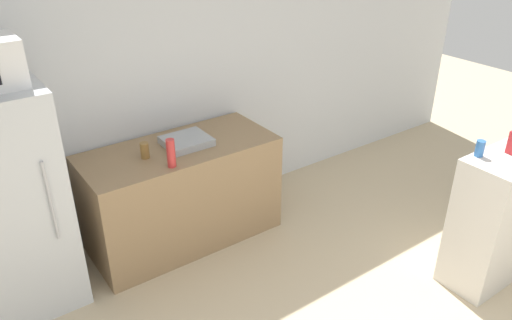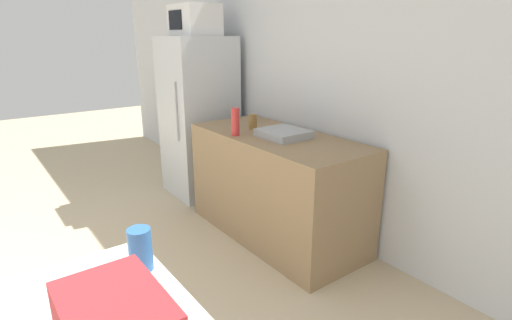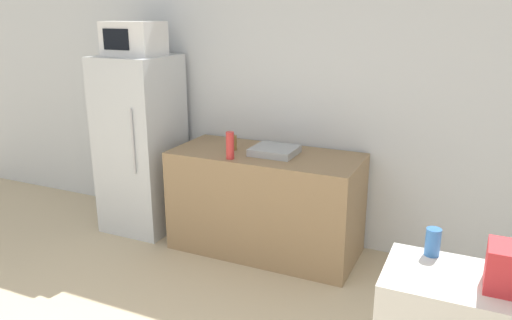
{
  "view_description": "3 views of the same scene",
  "coord_description": "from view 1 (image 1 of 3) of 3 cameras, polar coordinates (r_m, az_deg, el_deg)",
  "views": [
    {
      "loc": [
        -1.57,
        -0.65,
        2.67
      ],
      "look_at": [
        0.23,
        1.88,
        1.05
      ],
      "focal_mm": 35.0,
      "sensor_mm": 36.0,
      "label": 1
    },
    {
      "loc": [
        2.46,
        0.68,
        1.67
      ],
      "look_at": [
        0.43,
        2.18,
        0.87
      ],
      "focal_mm": 28.0,
      "sensor_mm": 36.0,
      "label": 2
    },
    {
      "loc": [
        1.64,
        -1.01,
        2.04
      ],
      "look_at": [
        0.33,
        1.85,
        1.09
      ],
      "focal_mm": 35.0,
      "sensor_mm": 36.0,
      "label": 3
    }
  ],
  "objects": [
    {
      "name": "shelf_cabinet",
      "position": [
        4.23,
        26.05,
        -5.91
      ],
      "size": [
        0.8,
        0.39,
        1.07
      ],
      "primitive_type": "cube",
      "color": "silver",
      "rests_on": "ground_plane"
    },
    {
      "name": "refrigerator",
      "position": [
        3.81,
        -25.97,
        -4.47
      ],
      "size": [
        0.64,
        0.67,
        1.65
      ],
      "color": "silver",
      "rests_on": "ground_plane"
    },
    {
      "name": "sink_basin",
      "position": [
        4.13,
        -7.94,
        2.15
      ],
      "size": [
        0.36,
        0.33,
        0.06
      ],
      "primitive_type": "cube",
      "color": "#9EA3A8",
      "rests_on": "counter"
    },
    {
      "name": "bottle_short",
      "position": [
        3.95,
        -12.6,
        1.08
      ],
      "size": [
        0.07,
        0.07,
        0.13
      ],
      "primitive_type": "cylinder",
      "color": "olive",
      "rests_on": "counter"
    },
    {
      "name": "wall_back",
      "position": [
        4.29,
        -12.24,
        8.29
      ],
      "size": [
        8.0,
        0.06,
        2.6
      ],
      "primitive_type": "cube",
      "color": "silver",
      "rests_on": "ground_plane"
    },
    {
      "name": "bottle_tall",
      "position": [
        3.76,
        -9.69,
        0.77
      ],
      "size": [
        0.07,
        0.07,
        0.22
      ],
      "primitive_type": "cylinder",
      "color": "red",
      "rests_on": "counter"
    },
    {
      "name": "jar",
      "position": [
        3.82,
        24.22,
        1.21
      ],
      "size": [
        0.06,
        0.06,
        0.12
      ],
      "primitive_type": "cylinder",
      "color": "#336BB2",
      "rests_on": "shelf_cabinet"
    },
    {
      "name": "counter",
      "position": [
        4.32,
        -8.45,
        -3.81
      ],
      "size": [
        1.6,
        0.71,
        0.89
      ],
      "primitive_type": "cube",
      "color": "#937551",
      "rests_on": "ground_plane"
    }
  ]
}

